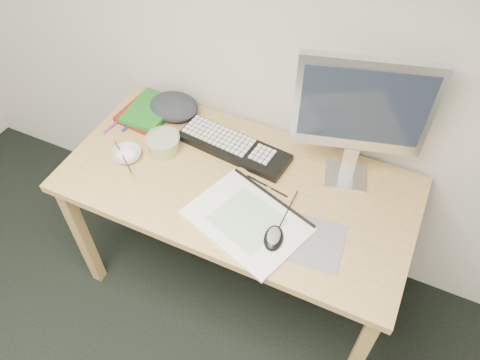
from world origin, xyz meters
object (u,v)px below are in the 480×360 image
(keyboard, at_px, (234,147))
(monitor, at_px, (362,110))
(sketchpad, at_px, (247,221))
(rice_bowl, at_px, (127,155))
(desk, at_px, (238,195))

(keyboard, relative_size, monitor, 0.88)
(sketchpad, height_order, rice_bowl, rice_bowl)
(sketchpad, bearing_deg, desk, 144.70)
(monitor, distance_m, rice_bowl, 0.95)
(monitor, bearing_deg, sketchpad, -140.39)
(sketchpad, relative_size, keyboard, 0.87)
(monitor, bearing_deg, rice_bowl, -176.49)
(desk, relative_size, keyboard, 2.88)
(keyboard, height_order, rice_bowl, rice_bowl)
(monitor, height_order, rice_bowl, monitor)
(desk, distance_m, monitor, 0.61)
(monitor, xyz_separation_m, rice_bowl, (-0.85, -0.28, -0.33))
(sketchpad, distance_m, monitor, 0.57)
(keyboard, height_order, monitor, monitor)
(keyboard, bearing_deg, rice_bowl, -142.35)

